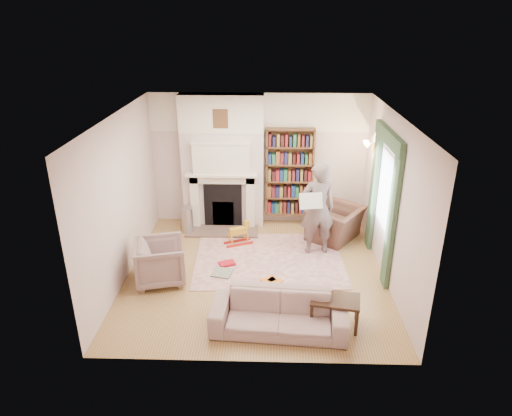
{
  "coord_description": "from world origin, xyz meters",
  "views": [
    {
      "loc": [
        0.22,
        -7.01,
        4.26
      ],
      "look_at": [
        0.0,
        0.25,
        1.15
      ],
      "focal_mm": 32.0,
      "sensor_mm": 36.0,
      "label": 1
    }
  ],
  "objects_px": {
    "man_reading": "(318,209)",
    "rocking_horse": "(238,233)",
    "armchair_left": "(160,262)",
    "armchair_reading": "(336,223)",
    "sofa": "(279,313)",
    "bookcase": "(290,172)",
    "coffee_table": "(335,311)",
    "paraffin_heater": "(187,220)"
  },
  "relations": [
    {
      "from": "rocking_horse",
      "to": "sofa",
      "type": "bearing_deg",
      "value": -96.99
    },
    {
      "from": "armchair_reading",
      "to": "armchair_left",
      "type": "height_order",
      "value": "armchair_left"
    },
    {
      "from": "armchair_left",
      "to": "sofa",
      "type": "height_order",
      "value": "armchair_left"
    },
    {
      "from": "sofa",
      "to": "man_reading",
      "type": "xyz_separation_m",
      "value": [
        0.74,
        2.38,
        0.62
      ]
    },
    {
      "from": "bookcase",
      "to": "man_reading",
      "type": "bearing_deg",
      "value": -69.83
    },
    {
      "from": "armchair_left",
      "to": "coffee_table",
      "type": "distance_m",
      "value": 3.03
    },
    {
      "from": "bookcase",
      "to": "rocking_horse",
      "type": "height_order",
      "value": "bookcase"
    },
    {
      "from": "coffee_table",
      "to": "sofa",
      "type": "bearing_deg",
      "value": -159.33
    },
    {
      "from": "rocking_horse",
      "to": "man_reading",
      "type": "bearing_deg",
      "value": -33.15
    },
    {
      "from": "coffee_table",
      "to": "rocking_horse",
      "type": "distance_m",
      "value": 2.96
    },
    {
      "from": "man_reading",
      "to": "rocking_horse",
      "type": "bearing_deg",
      "value": -19.98
    },
    {
      "from": "bookcase",
      "to": "sofa",
      "type": "relative_size",
      "value": 0.95
    },
    {
      "from": "man_reading",
      "to": "armchair_left",
      "type": "bearing_deg",
      "value": 12.22
    },
    {
      "from": "bookcase",
      "to": "paraffin_heater",
      "type": "height_order",
      "value": "bookcase"
    },
    {
      "from": "paraffin_heater",
      "to": "rocking_horse",
      "type": "height_order",
      "value": "paraffin_heater"
    },
    {
      "from": "coffee_table",
      "to": "rocking_horse",
      "type": "relative_size",
      "value": 1.27
    },
    {
      "from": "man_reading",
      "to": "rocking_horse",
      "type": "distance_m",
      "value": 1.67
    },
    {
      "from": "paraffin_heater",
      "to": "armchair_reading",
      "type": "bearing_deg",
      "value": -3.58
    },
    {
      "from": "sofa",
      "to": "coffee_table",
      "type": "bearing_deg",
      "value": 14.49
    },
    {
      "from": "sofa",
      "to": "coffee_table",
      "type": "distance_m",
      "value": 0.84
    },
    {
      "from": "armchair_reading",
      "to": "rocking_horse",
      "type": "bearing_deg",
      "value": -44.43
    },
    {
      "from": "armchair_reading",
      "to": "man_reading",
      "type": "height_order",
      "value": "man_reading"
    },
    {
      "from": "bookcase",
      "to": "coffee_table",
      "type": "height_order",
      "value": "bookcase"
    },
    {
      "from": "bookcase",
      "to": "armchair_left",
      "type": "xyz_separation_m",
      "value": [
        -2.26,
        -2.42,
        -0.8
      ]
    },
    {
      "from": "sofa",
      "to": "coffee_table",
      "type": "relative_size",
      "value": 2.79
    },
    {
      "from": "bookcase",
      "to": "paraffin_heater",
      "type": "distance_m",
      "value": 2.37
    },
    {
      "from": "armchair_left",
      "to": "paraffin_heater",
      "type": "bearing_deg",
      "value": -18.03
    },
    {
      "from": "armchair_reading",
      "to": "man_reading",
      "type": "distance_m",
      "value": 0.94
    },
    {
      "from": "armchair_left",
      "to": "rocking_horse",
      "type": "height_order",
      "value": "armchair_left"
    },
    {
      "from": "sofa",
      "to": "man_reading",
      "type": "distance_m",
      "value": 2.57
    },
    {
      "from": "sofa",
      "to": "paraffin_heater",
      "type": "xyz_separation_m",
      "value": [
        -1.87,
        3.17,
        -0.01
      ]
    },
    {
      "from": "paraffin_heater",
      "to": "coffee_table",
      "type": "bearing_deg",
      "value": -48.34
    },
    {
      "from": "man_reading",
      "to": "coffee_table",
      "type": "bearing_deg",
      "value": 82.06
    },
    {
      "from": "bookcase",
      "to": "armchair_reading",
      "type": "relative_size",
      "value": 1.79
    },
    {
      "from": "armchair_left",
      "to": "armchair_reading",
      "type": "bearing_deg",
      "value": -75.81
    },
    {
      "from": "man_reading",
      "to": "sofa",
      "type": "bearing_deg",
      "value": 62.67
    },
    {
      "from": "armchair_reading",
      "to": "paraffin_heater",
      "type": "distance_m",
      "value": 3.07
    },
    {
      "from": "armchair_reading",
      "to": "sofa",
      "type": "distance_m",
      "value": 3.21
    },
    {
      "from": "rocking_horse",
      "to": "armchair_left",
      "type": "bearing_deg",
      "value": -154.84
    },
    {
      "from": "man_reading",
      "to": "rocking_horse",
      "type": "xyz_separation_m",
      "value": [
        -1.51,
        0.27,
        -0.66
      ]
    },
    {
      "from": "armchair_reading",
      "to": "paraffin_heater",
      "type": "height_order",
      "value": "armchair_reading"
    },
    {
      "from": "bookcase",
      "to": "armchair_reading",
      "type": "xyz_separation_m",
      "value": [
        0.93,
        -0.71,
        -0.84
      ]
    }
  ]
}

